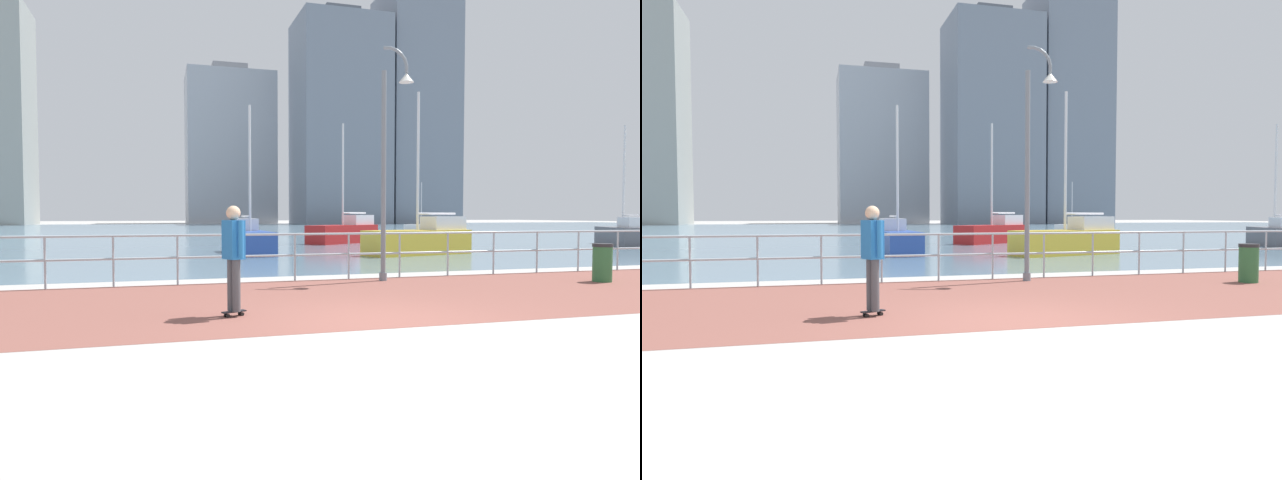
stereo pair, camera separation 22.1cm
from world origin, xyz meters
The scene contains 16 objects.
ground centered at (0.00, 40.00, 0.00)m, with size 220.00×220.00×0.00m, color #ADAAA5.
brick_paving centered at (0.00, 2.45, 0.00)m, with size 28.00×5.98×0.01m, color brown.
harbor_water centered at (0.00, 50.43, 0.00)m, with size 180.00×88.00×0.00m, color slate.
waterfront_railing centered at (0.00, 5.43, 0.81)m, with size 25.25×0.06×1.18m.
lamppost centered at (2.22, 4.75, 3.16)m, with size 0.72×0.58×5.71m.
skateboarder centered at (-2.06, 1.03, 1.07)m, with size 0.41×0.54×1.77m.
trash_bin centered at (7.11, 3.15, 0.47)m, with size 0.46×0.46×0.93m.
sailboat_red centered at (20.60, 39.62, 0.45)m, with size 2.46×3.46×4.72m.
sailboat_gray centered at (0.43, 15.38, 0.59)m, with size 1.47×4.42×6.17m.
sailboat_white centered at (7.04, 22.41, 0.65)m, with size 4.90×3.89×6.83m.
sailboat_navy centered at (7.06, 12.79, 0.63)m, with size 4.90×2.61×6.58m.
sailboat_yellow centered at (20.30, 15.72, 0.61)m, with size 3.18×4.68×6.34m.
tower_beige centered at (10.12, 102.44, 14.62)m, with size 16.67×13.21×30.90m.
tower_glass centered at (44.01, 89.67, 21.76)m, with size 13.49×12.92×45.18m.
tower_steel centered at (-28.88, 93.28, 17.86)m, with size 10.77×11.68×37.39m.
tower_brick centered at (28.46, 88.76, 18.54)m, with size 15.99×13.26×38.75m.
Camera 2 is at (-2.96, -7.81, 1.62)m, focal length 31.01 mm.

